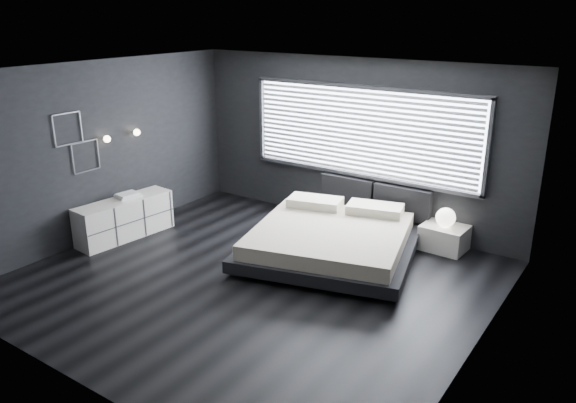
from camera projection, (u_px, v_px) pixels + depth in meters
The scene contains 12 objects.
room at pixel (251, 183), 7.24m from camera, with size 6.04×6.00×2.80m.
window at pixel (362, 132), 9.17m from camera, with size 4.14×0.09×1.52m.
headboard at pixel (374, 197), 9.30m from camera, with size 1.96×0.16×0.52m.
sconce_near at pixel (107, 139), 8.76m from camera, with size 0.18×0.11×0.11m.
sconce_far at pixel (137, 132), 9.22m from camera, with size 0.18×0.11×0.11m.
wall_art_upper at pixel (68, 129), 8.26m from camera, with size 0.01×0.48×0.48m.
wall_art_lower at pixel (86, 156), 8.60m from camera, with size 0.01×0.48×0.48m.
bed at pixel (331, 239), 8.32m from camera, with size 2.91×2.83×0.62m.
nightstand at pixel (444, 237), 8.63m from camera, with size 0.66×0.55×0.38m, color white.
orb_lamp at pixel (446, 217), 8.49m from camera, with size 0.30×0.30×0.30m, color white.
dresser at pixel (125, 218), 9.05m from camera, with size 0.61×1.65×0.65m.
book_stack at pixel (128, 195), 9.04m from camera, with size 0.36×0.42×0.08m.
Camera 1 is at (4.31, -5.45, 3.54)m, focal length 35.00 mm.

